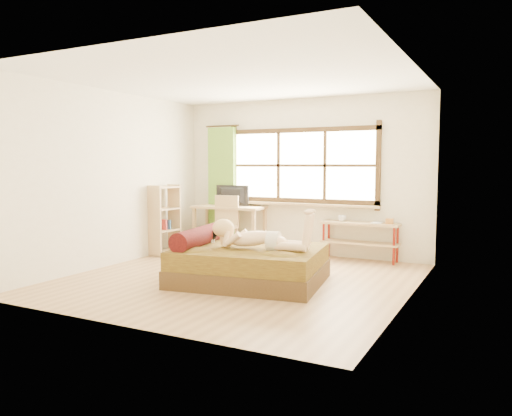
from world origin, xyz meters
The scene contains 18 objects.
floor centered at (0.00, 0.00, 0.00)m, with size 4.50×4.50×0.00m, color #9E754C.
ceiling centered at (0.00, 0.00, 2.70)m, with size 4.50×4.50×0.00m, color white.
wall_back centered at (0.00, 2.25, 1.35)m, with size 4.50×4.50×0.00m, color silver.
wall_front centered at (0.00, -2.25, 1.35)m, with size 4.50×4.50×0.00m, color silver.
wall_left centered at (-2.25, 0.00, 1.35)m, with size 4.50×4.50×0.00m, color silver.
wall_right centered at (2.25, 0.00, 1.35)m, with size 4.50×4.50×0.00m, color silver.
window centered at (0.00, 2.22, 1.51)m, with size 2.80×0.16×1.46m.
curtain centered at (-1.55, 2.13, 1.15)m, with size 0.55×0.10×2.20m, color #547C21.
bed centered at (0.17, -0.10, 0.26)m, with size 2.09×1.78×0.72m.
woman centered at (0.37, -0.14, 0.75)m, with size 1.32×0.38×0.57m, color beige, non-canonical shape.
kitten centered at (-0.50, 0.01, 0.58)m, with size 0.28×0.11×0.23m, color black, non-canonical shape.
desk centered at (-1.29, 1.95, 0.71)m, with size 1.34×0.67×0.82m.
monitor centered at (-1.29, 2.00, 1.00)m, with size 0.65×0.09×0.37m, color black.
chair centered at (-1.19, 1.59, 0.57)m, with size 0.48×0.48×1.02m.
pipe_shelf centered at (1.11, 2.07, 0.46)m, with size 1.26×0.33×0.71m.
cup centered at (0.80, 2.07, 0.68)m, with size 0.13×0.13×0.10m, color gray.
book centered at (1.30, 2.07, 0.64)m, with size 0.17×0.23×0.02m, color gray.
bookshelf centered at (-2.08, 1.07, 0.61)m, with size 0.35×0.55×1.21m.
Camera 1 is at (3.28, -5.86, 1.57)m, focal length 35.00 mm.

